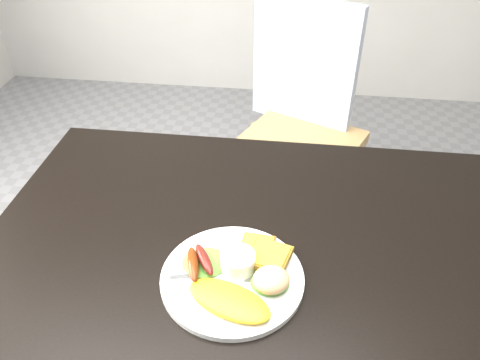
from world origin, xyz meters
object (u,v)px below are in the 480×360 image
(dining_table, at_px, (266,250))
(person, at_px, (218,68))
(plate, at_px, (232,278))
(dining_chair, at_px, (298,146))

(dining_table, height_order, person, person)
(plate, bearing_deg, dining_table, 62.67)
(dining_chair, distance_m, person, 0.49)
(dining_chair, relative_size, person, 0.26)
(dining_chair, bearing_deg, person, -127.47)
(dining_chair, xyz_separation_m, person, (-0.28, -0.15, 0.38))
(dining_chair, bearing_deg, dining_table, -69.97)
(dining_table, bearing_deg, plate, -117.33)
(dining_table, relative_size, plate, 4.36)
(dining_table, relative_size, dining_chair, 2.79)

